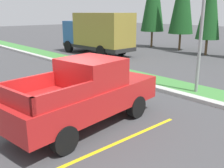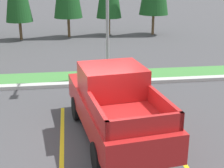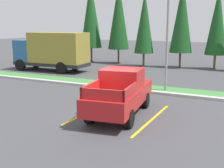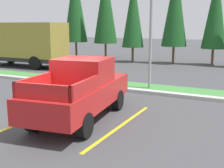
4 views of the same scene
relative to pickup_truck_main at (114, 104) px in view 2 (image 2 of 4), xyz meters
The scene contains 6 objects.
ground_plane 1.24m from the pickup_truck_main, 156.70° to the right, with size 120.00×120.00×0.00m, color #424244.
parking_line_near 1.86m from the pickup_truck_main, behind, with size 0.12×4.80×0.01m, color yellow.
parking_line_far 1.87m from the pickup_truck_main, ahead, with size 0.12×4.80×0.01m, color yellow.
curb_strip 4.87m from the pickup_truck_main, 97.56° to the left, with size 56.00×0.40×0.15m, color #B2B2AD.
grass_median 5.95m from the pickup_truck_main, 96.15° to the left, with size 56.00×1.80×0.06m, color #42843D.
pickup_truck_main is the anchor object (origin of this frame).
Camera 2 is at (-0.61, -8.23, 4.59)m, focal length 51.78 mm.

